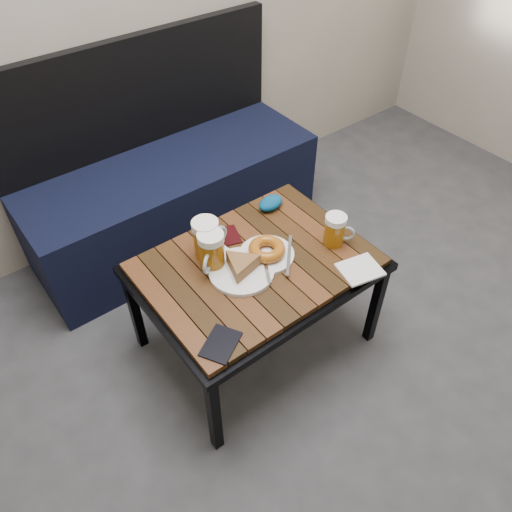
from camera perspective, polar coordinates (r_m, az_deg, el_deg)
bench at (r=2.48m, az=-9.70°, el=7.30°), size 1.40×0.50×0.95m
cafe_table at (r=1.83m, az=-0.00°, el=-1.61°), size 0.84×0.62×0.47m
beer_mug_left at (r=1.74m, az=-5.13°, el=0.57°), size 0.14×0.13×0.15m
beer_mug_centre at (r=1.78m, az=-5.63°, el=2.02°), size 0.14×0.10×0.15m
beer_mug_right at (r=1.85m, az=9.05°, el=2.95°), size 0.11×0.11×0.13m
plate_pie at (r=1.74m, az=-1.68°, el=-1.34°), size 0.23×0.23×0.07m
plate_bagel at (r=1.81m, az=1.25°, el=0.52°), size 0.23×0.24×0.06m
napkin_left at (r=1.82m, az=-4.44°, el=0.13°), size 0.11×0.14×0.01m
napkin_right at (r=1.80m, az=11.80°, el=-1.53°), size 0.17×0.15×0.01m
passport_navy at (r=1.57m, az=-4.06°, el=-9.99°), size 0.16×0.15×0.01m
passport_burgundy at (r=1.90m, az=-3.15°, el=2.35°), size 0.11×0.13×0.01m
knit_pouch at (r=2.02m, az=1.70°, el=6.09°), size 0.12×0.09×0.05m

